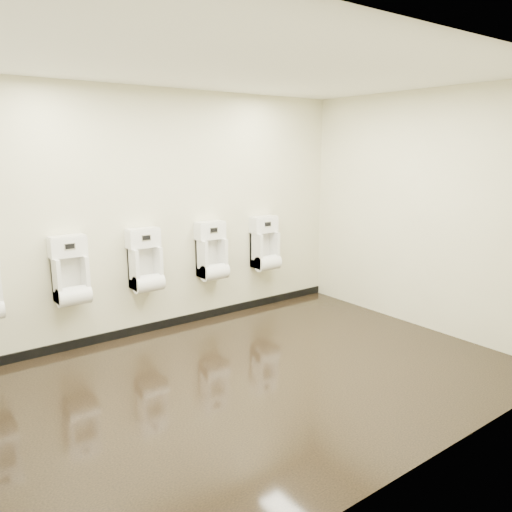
{
  "coord_description": "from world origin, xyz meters",
  "views": [
    {
      "loc": [
        -2.59,
        -3.52,
        2.13
      ],
      "look_at": [
        0.44,
        0.55,
        1.03
      ],
      "focal_mm": 35.0,
      "sensor_mm": 36.0,
      "label": 1
    }
  ],
  "objects": [
    {
      "name": "right_wall",
      "position": [
        2.5,
        0.0,
        1.4
      ],
      "size": [
        0.02,
        3.5,
        2.8
      ],
      "primitive_type": "cube",
      "color": "beige",
      "rests_on": "ground"
    },
    {
      "name": "skirting_back",
      "position": [
        0.0,
        1.74,
        0.05
      ],
      "size": [
        5.0,
        0.02,
        0.1
      ],
      "primitive_type": "cube",
      "color": "black",
      "rests_on": "ground"
    },
    {
      "name": "front_wall",
      "position": [
        0.0,
        -1.75,
        1.4
      ],
      "size": [
        5.0,
        0.02,
        2.8
      ],
      "primitive_type": "cube",
      "color": "beige",
      "rests_on": "ground"
    },
    {
      "name": "back_wall",
      "position": [
        0.0,
        1.75,
        1.4
      ],
      "size": [
        5.0,
        0.02,
        2.8
      ],
      "primitive_type": "cube",
      "color": "beige",
      "rests_on": "ground"
    },
    {
      "name": "ceiling",
      "position": [
        0.0,
        0.0,
        2.8
      ],
      "size": [
        5.0,
        3.5,
        0.0
      ],
      "primitive_type": "cube",
      "color": "white"
    },
    {
      "name": "ground",
      "position": [
        0.0,
        0.0,
        0.0
      ],
      "size": [
        5.0,
        3.5,
        0.0
      ],
      "primitive_type": "cube",
      "color": "black",
      "rests_on": "ground"
    },
    {
      "name": "urinal_1",
      "position": [
        -1.14,
        1.63,
        0.84
      ],
      "size": [
        0.38,
        0.28,
        0.7
      ],
      "color": "white",
      "rests_on": "back_wall"
    },
    {
      "name": "urinal_3",
      "position": [
        0.57,
        1.63,
        0.84
      ],
      "size": [
        0.38,
        0.28,
        0.7
      ],
      "color": "white",
      "rests_on": "back_wall"
    },
    {
      "name": "urinal_2",
      "position": [
        -0.31,
        1.63,
        0.84
      ],
      "size": [
        0.38,
        0.28,
        0.7
      ],
      "color": "white",
      "rests_on": "back_wall"
    },
    {
      "name": "urinal_4",
      "position": [
        1.4,
        1.63,
        0.84
      ],
      "size": [
        0.38,
        0.28,
        0.7
      ],
      "color": "white",
      "rests_on": "back_wall"
    }
  ]
}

